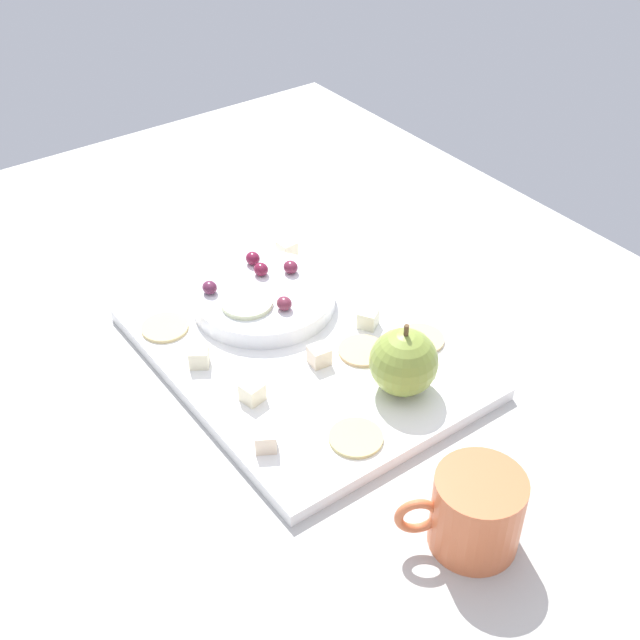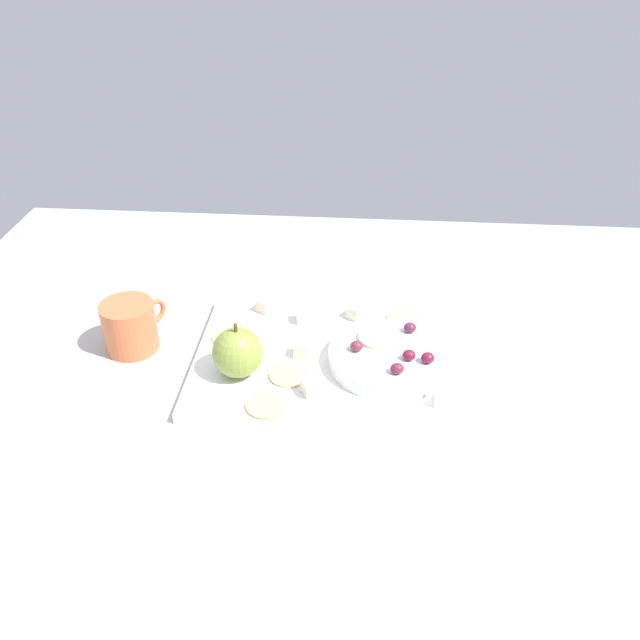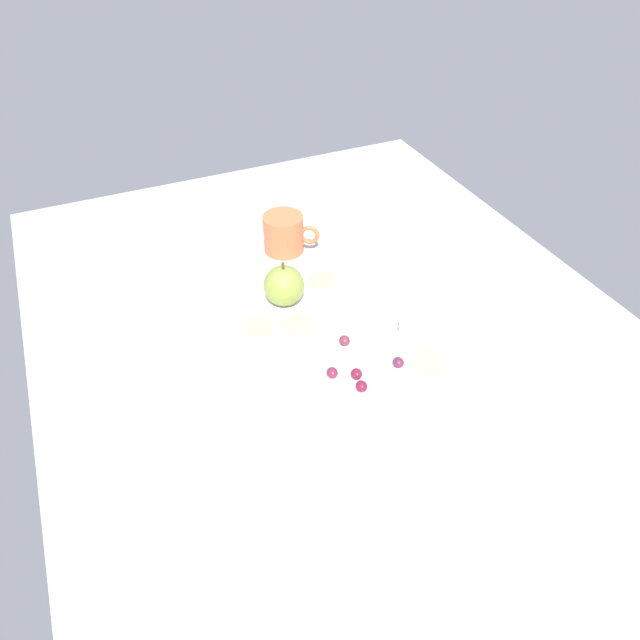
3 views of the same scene
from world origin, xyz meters
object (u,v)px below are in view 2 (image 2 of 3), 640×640
cracker_3 (289,375)px  grape_3 (410,328)px  cup (130,326)px  grape_0 (409,355)px  cheese_cube_5 (312,388)px  grape_1 (428,358)px  apple_slice_0 (379,337)px  apple_whole (238,352)px  cheese_cube_3 (265,306)px  grape_2 (397,369)px  cracker_1 (266,405)px  cheese_cube_2 (442,397)px  cheese_cube_4 (355,312)px  cheese_cube_1 (303,316)px  serving_dish (387,358)px  cheese_cube_0 (302,350)px  cracker_0 (230,336)px  cracker_2 (404,318)px  platter (325,361)px  grape_4 (357,346)px

cracker_3 → grape_3: (-16.87, -9.24, 2.62)cm
cracker_3 → cup: bearing=-16.3°
grape_0 → cheese_cube_5: bearing=24.3°
grape_1 → apple_slice_0: size_ratio=0.32×
apple_whole → cheese_cube_3: size_ratio=3.44×
cheese_cube_5 → apple_slice_0: size_ratio=0.35×
grape_2 → cup: 39.97cm
cracker_1 → grape_3: 24.86cm
cheese_cube_2 → cracker_3: (20.67, -4.07, -0.83)cm
cheese_cube_3 → grape_1: size_ratio=1.11×
cheese_cube_4 → cup: bearing=14.1°
cheese_cube_1 → apple_slice_0: (-11.67, 6.75, 1.34)cm
cheese_cube_1 → apple_slice_0: size_ratio=0.35×
cracker_3 → apple_whole: bearing=-2.4°
cheese_cube_4 → cup: cup is taller
apple_slice_0 → cheese_cube_3: bearing=-27.3°
serving_dish → grape_3: grape_3 is taller
cheese_cube_4 → apple_slice_0: bearing=113.4°
cheese_cube_1 → cup: cup is taller
cheese_cube_3 → apple_whole: bearing=85.6°
cheese_cube_1 → cup: size_ratio=0.20×
grape_2 → cheese_cube_3: bearing=-39.6°
serving_dish → grape_0: grape_0 is taller
cheese_cube_0 → cheese_cube_2: (-19.32, 8.96, 0.00)cm
grape_0 → grape_3: 6.80cm
cracker_0 → grape_0: 27.30cm
apple_whole → cheese_cube_5: (-10.52, 3.68, -2.51)cm
cheese_cube_3 → cracker_2: cheese_cube_3 is taller
cracker_2 → grape_3: size_ratio=2.87×
apple_whole → platter: bearing=-157.9°
grape_2 → grape_1: bearing=-147.7°
platter → cup: cup is taller
cracker_0 → cracker_1: size_ratio=1.00×
cheese_cube_2 → grape_0: grape_0 is taller
cracker_0 → grape_3: size_ratio=2.87×
grape_1 → grape_4: 10.02cm
cracker_0 → cup: bearing=6.2°
platter → grape_1: (-14.38, 3.00, 3.60)cm
cracker_1 → cracker_3: (-2.23, -6.46, 0.00)cm
cheese_cube_2 → grape_3: (3.80, -13.31, 1.79)cm
platter → cracker_2: cracker_2 is taller
grape_0 → grape_3: size_ratio=1.00×
cheese_cube_5 → cracker_1: size_ratio=0.39×
cheese_cube_0 → grape_4: size_ratio=1.11×
apple_slice_0 → grape_3: bearing=-154.1°
cheese_cube_1 → cheese_cube_4: bearing=-168.4°
cheese_cube_2 → cracker_1: 23.04cm
cup → serving_dish: bearing=175.3°
serving_dish → grape_0: 3.73cm
serving_dish → cheese_cube_2: bearing=131.2°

